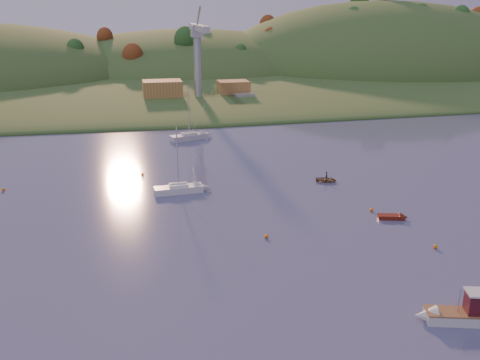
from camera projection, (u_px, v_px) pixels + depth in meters
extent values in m
cube|color=#28471C|center=(163.00, 66.00, 255.99)|extent=(620.00, 220.00, 1.50)
ellipsoid|color=#28471C|center=(176.00, 85.00, 195.57)|extent=(640.00, 150.00, 7.00)
ellipsoid|color=#28471C|center=(189.00, 70.00, 239.39)|extent=(140.00, 120.00, 36.00)
ellipsoid|color=#28471C|center=(379.00, 70.00, 242.44)|extent=(150.00, 130.00, 60.00)
cube|color=slate|center=(208.00, 100.00, 156.22)|extent=(42.00, 16.00, 2.40)
cube|color=#A66B37|center=(162.00, 89.00, 153.44)|extent=(11.00, 8.00, 4.80)
cube|color=#A66B37|center=(233.00, 88.00, 158.69)|extent=(9.00, 7.00, 4.00)
cylinder|color=#B7B7BC|center=(198.00, 66.00, 150.60)|extent=(2.20, 2.20, 18.00)
cube|color=#B7B7BC|center=(197.00, 31.00, 147.66)|extent=(3.20, 3.20, 3.20)
cube|color=#B7B7BC|center=(201.00, 29.00, 138.98)|extent=(1.80, 18.00, 1.60)
cube|color=#B7B7BC|center=(194.00, 27.00, 152.00)|extent=(1.80, 10.00, 1.60)
cube|color=silver|center=(457.00, 317.00, 48.62)|extent=(5.92, 3.46, 1.00)
cone|color=silver|center=(425.00, 316.00, 48.79)|extent=(2.43, 2.47, 2.01)
cube|color=brown|center=(457.00, 312.00, 48.46)|extent=(5.93, 3.51, 0.13)
cube|color=#441017|center=(476.00, 303.00, 48.05)|extent=(2.18, 2.10, 2.01)
cube|color=silver|center=(478.00, 293.00, 47.73)|extent=(2.45, 2.38, 0.17)
cylinder|color=silver|center=(459.00, 299.00, 48.05)|extent=(0.10, 0.10, 2.68)
cube|color=silver|center=(179.00, 189.00, 82.40)|extent=(7.61, 2.81, 1.03)
cube|color=silver|center=(179.00, 186.00, 82.22)|extent=(2.92, 1.89, 0.65)
cylinder|color=silver|center=(177.00, 157.00, 80.79)|extent=(0.18, 0.18, 9.32)
cylinder|color=silver|center=(179.00, 184.00, 82.14)|extent=(2.98, 0.35, 0.12)
cylinder|color=silver|center=(178.00, 184.00, 82.11)|extent=(2.63, 0.56, 0.36)
cube|color=beige|center=(189.00, 137.00, 115.24)|extent=(8.65, 5.00, 1.14)
cube|color=beige|center=(189.00, 134.00, 115.05)|extent=(3.54, 2.76, 0.73)
cylinder|color=silver|center=(189.00, 111.00, 113.46)|extent=(0.18, 0.18, 10.37)
cylinder|color=silver|center=(189.00, 133.00, 114.97)|extent=(3.18, 1.17, 0.12)
cylinder|color=beige|center=(189.00, 133.00, 114.94)|extent=(2.87, 1.27, 0.36)
imported|color=#8B704C|center=(326.00, 180.00, 87.59)|extent=(4.19, 3.64, 0.73)
imported|color=black|center=(327.00, 177.00, 87.48)|extent=(0.52, 0.62, 1.44)
cube|color=#5C180D|center=(391.00, 217.00, 72.29)|extent=(3.61, 2.22, 0.56)
cone|color=#5C180D|center=(403.00, 217.00, 72.18)|extent=(1.50, 1.62, 1.35)
cube|color=slate|center=(244.00, 103.00, 154.61)|extent=(14.09, 6.81, 1.74)
cube|color=#B7B7BC|center=(244.00, 98.00, 154.16)|extent=(6.16, 3.73, 2.32)
sphere|color=orange|center=(435.00, 247.00, 63.44)|extent=(0.50, 0.50, 0.50)
sphere|color=orange|center=(371.00, 210.00, 74.96)|extent=(0.50, 0.50, 0.50)
sphere|color=orange|center=(3.00, 190.00, 83.14)|extent=(0.50, 0.50, 0.50)
sphere|color=orange|center=(142.00, 174.00, 90.63)|extent=(0.50, 0.50, 0.50)
sphere|color=orange|center=(266.00, 236.00, 66.28)|extent=(0.50, 0.50, 0.50)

